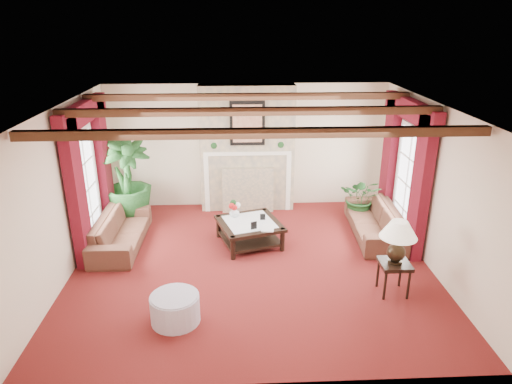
{
  "coord_description": "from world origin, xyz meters",
  "views": [
    {
      "loc": [
        -0.25,
        -6.89,
        3.96
      ],
      "look_at": [
        0.09,
        0.4,
        1.18
      ],
      "focal_mm": 32.0,
      "sensor_mm": 36.0,
      "label": 1
    }
  ],
  "objects_px": {
    "sofa_left": "(120,226)",
    "coffee_table": "(249,233)",
    "potted_palm": "(128,198)",
    "ottoman": "(175,309)",
    "sofa_right": "(375,216)",
    "side_table": "(393,277)"
  },
  "relations": [
    {
      "from": "side_table",
      "to": "ottoman",
      "type": "distance_m",
      "value": 3.29
    },
    {
      "from": "coffee_table",
      "to": "ottoman",
      "type": "relative_size",
      "value": 1.57
    },
    {
      "from": "coffee_table",
      "to": "ottoman",
      "type": "height_order",
      "value": "coffee_table"
    },
    {
      "from": "sofa_right",
      "to": "side_table",
      "type": "xyz_separation_m",
      "value": [
        -0.29,
        -1.99,
        -0.13
      ]
    },
    {
      "from": "coffee_table",
      "to": "ottoman",
      "type": "xyz_separation_m",
      "value": [
        -1.11,
        -2.3,
        -0.02
      ]
    },
    {
      "from": "potted_palm",
      "to": "coffee_table",
      "type": "xyz_separation_m",
      "value": [
        2.46,
        -1.17,
        -0.28
      ]
    },
    {
      "from": "sofa_left",
      "to": "sofa_right",
      "type": "xyz_separation_m",
      "value": [
        4.81,
        0.2,
        0.01
      ]
    },
    {
      "from": "sofa_left",
      "to": "coffee_table",
      "type": "height_order",
      "value": "sofa_left"
    },
    {
      "from": "potted_palm",
      "to": "ottoman",
      "type": "relative_size",
      "value": 2.97
    },
    {
      "from": "sofa_left",
      "to": "side_table",
      "type": "height_order",
      "value": "sofa_left"
    },
    {
      "from": "potted_palm",
      "to": "ottoman",
      "type": "height_order",
      "value": "potted_palm"
    },
    {
      "from": "sofa_left",
      "to": "ottoman",
      "type": "bearing_deg",
      "value": -150.88
    },
    {
      "from": "sofa_right",
      "to": "coffee_table",
      "type": "xyz_separation_m",
      "value": [
        -2.43,
        -0.25,
        -0.18
      ]
    },
    {
      "from": "sofa_left",
      "to": "coffee_table",
      "type": "bearing_deg",
      "value": -90.54
    },
    {
      "from": "coffee_table",
      "to": "side_table",
      "type": "distance_m",
      "value": 2.75
    },
    {
      "from": "sofa_left",
      "to": "sofa_right",
      "type": "relative_size",
      "value": 0.96
    },
    {
      "from": "side_table",
      "to": "sofa_left",
      "type": "bearing_deg",
      "value": 158.38
    },
    {
      "from": "sofa_right",
      "to": "ottoman",
      "type": "bearing_deg",
      "value": -51.21
    },
    {
      "from": "sofa_right",
      "to": "potted_palm",
      "type": "bearing_deg",
      "value": -97.63
    },
    {
      "from": "potted_palm",
      "to": "ottoman",
      "type": "distance_m",
      "value": 3.73
    },
    {
      "from": "sofa_right",
      "to": "coffee_table",
      "type": "height_order",
      "value": "sofa_right"
    },
    {
      "from": "sofa_left",
      "to": "coffee_table",
      "type": "distance_m",
      "value": 2.39
    }
  ]
}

